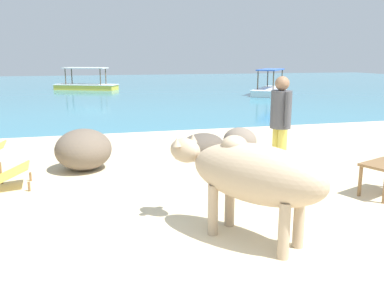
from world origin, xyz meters
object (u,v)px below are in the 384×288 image
person_standing (280,120)px  boat_yellow (86,85)px  deck_chair_near (1,163)px  boat_white (270,89)px  cow (251,174)px

person_standing → boat_yellow: 19.36m
deck_chair_near → boat_white: bearing=46.8°
cow → person_standing: person_standing is taller
person_standing → boat_yellow: size_ratio=0.43×
person_standing → boat_yellow: person_standing is taller
deck_chair_near → person_standing: size_ratio=0.50×
person_standing → boat_yellow: bearing=97.3°
person_standing → boat_white: size_ratio=0.45×
person_standing → boat_yellow: (-2.88, 19.13, -0.70)m
boat_white → boat_yellow: bearing=96.7°
deck_chair_near → person_standing: bearing=-12.4°
cow → boat_yellow: 21.12m
deck_chair_near → person_standing: 4.23m
boat_white → deck_chair_near: bearing=179.0°
cow → boat_white: bearing=-61.4°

